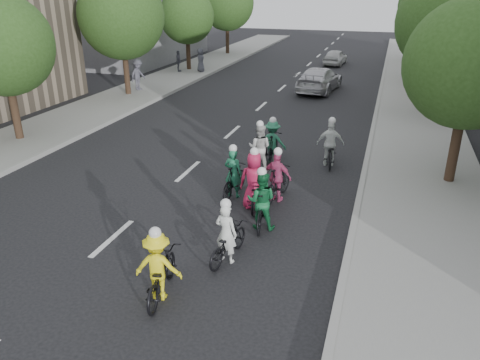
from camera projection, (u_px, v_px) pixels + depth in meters
The scene contains 28 objects.
ground at pixel (112, 238), 12.40m from camera, with size 120.00×120.00×0.00m, color black.
sidewalk_left at pixel (81, 116), 23.38m from camera, with size 4.00×80.00×0.15m, color gray.
curb_left at pixel (115, 119), 22.83m from camera, with size 0.18×80.00×0.18m, color #999993.
sidewalk_right at pixel (420, 148), 18.90m from camera, with size 4.00×80.00×0.15m, color gray.
curb_right at pixel (370, 143), 19.44m from camera, with size 0.18×80.00×0.18m, color #999993.
bldg_sw at pixel (122, 11), 39.87m from camera, with size 10.00×14.00×8.00m, color slate.
tree_l_2 at pixel (2, 45), 18.41m from camera, with size 4.00×4.00×5.97m.
tree_l_3 at pixel (121, 16), 26.08m from camera, with size 4.80×4.80×6.93m.
tree_l_4 at pixel (187, 16), 34.19m from camera, with size 4.00×4.00×5.97m.
tree_l_5 at pixel (227, 3), 41.87m from camera, with size 4.80×4.80×6.93m.
tree_r_0 at pixel (470, 64), 14.17m from camera, with size 4.00×4.00×5.97m.
tree_r_1 at pixel (448, 23), 21.85m from camera, with size 4.80×4.80×6.93m.
tree_r_2 at pixel (434, 21), 29.96m from camera, with size 4.00×4.00×5.97m.
tree_r_3 at pixel (429, 6), 37.63m from camera, with size 4.80×4.80×6.93m.
cyclist_0 at pixel (227, 240), 11.25m from camera, with size 0.89×1.80×1.66m.
cyclist_1 at pixel (262, 204), 12.74m from camera, with size 0.87×1.89×1.79m.
cyclist_2 at pixel (160, 271), 9.89m from camera, with size 1.09×1.99×1.71m.
cyclist_3 at pixel (277, 181), 14.34m from camera, with size 0.99×1.89×1.74m.
cyclist_4 at pixel (255, 187), 13.88m from camera, with size 0.94×1.88×1.91m.
cyclist_5 at pixel (234, 178), 14.65m from camera, with size 0.65×1.77×1.73m.
cyclist_6 at pixel (260, 152), 16.76m from camera, with size 0.83×1.86×1.82m.
cyclist_7 at pixel (273, 144), 17.44m from camera, with size 1.06×1.83×1.75m.
cyclist_8 at pixel (330, 149), 17.15m from camera, with size 1.03×1.96×1.83m.
follow_car_lead at pixel (319, 79), 28.85m from camera, with size 2.03×5.00×1.45m, color silver.
follow_car_trail at pixel (335, 57), 38.14m from camera, with size 1.46×3.62×1.23m, color silver.
spectator_0 at pixel (138, 75), 28.44m from camera, with size 1.18×0.68×1.82m, color #565563.
spectator_1 at pixel (178, 61), 34.33m from camera, with size 0.88×0.37×1.50m, color #555663.
spectator_2 at pixel (201, 60), 34.25m from camera, with size 0.82×0.53×1.68m, color #4B4C57.
Camera 1 is at (6.52, -9.26, 6.26)m, focal length 35.00 mm.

